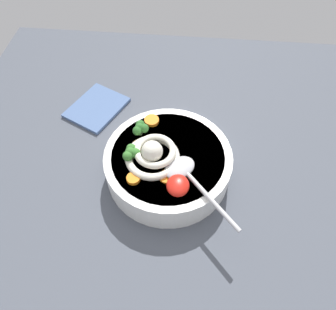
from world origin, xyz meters
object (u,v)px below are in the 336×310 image
object	(u,v)px
soup_bowl	(168,164)
soup_spoon	(187,173)
folded_napkin	(97,108)
noodle_pile	(153,154)

from	to	relation	value
soup_bowl	soup_spoon	distance (cm)	6.78
soup_bowl	soup_spoon	bearing A→B (deg)	-138.55
soup_spoon	folded_napkin	bearing A→B (deg)	-174.42
soup_spoon	folded_napkin	size ratio (longest dim) A/B	1.17
soup_bowl	folded_napkin	distance (cm)	24.94
soup_spoon	noodle_pile	bearing A→B (deg)	-157.55
soup_bowl	folded_napkin	bearing A→B (deg)	48.30
noodle_pile	folded_napkin	size ratio (longest dim) A/B	0.87
folded_napkin	soup_spoon	bearing A→B (deg)	-132.97
soup_spoon	folded_napkin	world-z (taller)	soup_spoon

